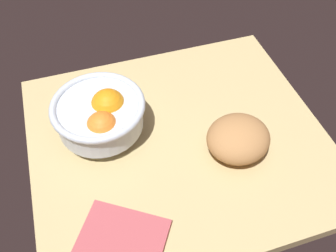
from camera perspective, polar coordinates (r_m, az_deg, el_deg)
ground_plane at (r=86.34cm, az=1.62°, el=-2.46°), size 66.77×59.92×3.00cm
fruit_bowl at (r=82.84cm, az=-10.31°, el=1.80°), size 20.71×20.71×11.18cm
bread_loaf at (r=81.47cm, az=10.74°, el=-1.90°), size 15.48×14.53×7.86cm
napkin_folded at (r=72.80cm, az=-7.02°, el=-16.79°), size 19.79×18.59×1.10cm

